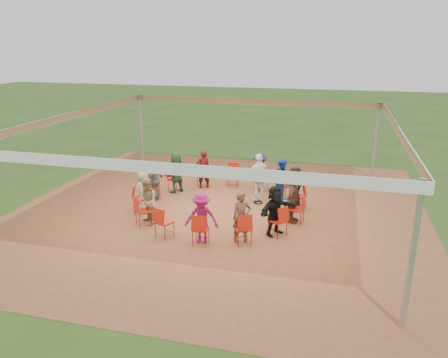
% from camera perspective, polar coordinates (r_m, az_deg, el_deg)
% --- Properties ---
extents(ground, '(80.00, 80.00, 0.00)m').
position_cam_1_polar(ground, '(14.24, -0.59, -4.14)').
color(ground, '#2A4A17').
rests_on(ground, ground).
extents(dirt_patch, '(13.00, 13.00, 0.00)m').
position_cam_1_polar(dirt_patch, '(14.23, -0.59, -4.11)').
color(dirt_patch, brown).
rests_on(dirt_patch, ground).
extents(tent, '(10.33, 10.33, 3.00)m').
position_cam_1_polar(tent, '(13.55, -0.62, 5.24)').
color(tent, '#B2B2B7').
rests_on(tent, ground).
extents(chair_0, '(0.50, 0.48, 0.90)m').
position_cam_1_polar(chair_0, '(13.30, 9.46, -3.89)').
color(chair_0, red).
rests_on(chair_0, ground).
extents(chair_1, '(0.54, 0.53, 0.90)m').
position_cam_1_polar(chair_1, '(14.36, 9.61, -2.28)').
color(chair_1, red).
rests_on(chair_1, ground).
extents(chair_2, '(0.61, 0.61, 0.90)m').
position_cam_1_polar(chair_2, '(15.34, 7.89, -0.91)').
color(chair_2, red).
rests_on(chair_2, ground).
extents(chair_3, '(0.55, 0.56, 0.90)m').
position_cam_1_polar(chair_3, '(16.07, 4.89, 0.05)').
color(chair_3, red).
rests_on(chair_3, ground).
extents(chair_4, '(0.45, 0.47, 0.90)m').
position_cam_1_polar(chair_4, '(16.45, 1.16, 0.52)').
color(chair_4, red).
rests_on(chair_4, ground).
extents(chair_5, '(0.58, 0.59, 0.90)m').
position_cam_1_polar(chair_5, '(16.43, -2.78, 0.48)').
color(chair_5, red).
rests_on(chair_5, ground).
extents(chair_6, '(0.60, 0.60, 0.90)m').
position_cam_1_polar(chair_6, '(16.01, -6.45, -0.07)').
color(chair_6, red).
rests_on(chair_6, ground).
extents(chair_7, '(0.50, 0.48, 0.90)m').
position_cam_1_polar(chair_7, '(15.24, -9.33, -1.10)').
color(chair_7, red).
rests_on(chair_7, ground).
extents(chair_8, '(0.54, 0.53, 0.90)m').
position_cam_1_polar(chair_8, '(14.25, -10.87, -2.51)').
color(chair_8, red).
rests_on(chair_8, ground).
extents(chair_9, '(0.61, 0.61, 0.90)m').
position_cam_1_polar(chair_9, '(13.19, -10.49, -4.13)').
color(chair_9, red).
rests_on(chair_9, ground).
extents(chair_10, '(0.55, 0.56, 0.90)m').
position_cam_1_polar(chair_10, '(12.29, -7.80, -5.64)').
color(chair_10, red).
rests_on(chair_10, ground).
extents(chair_11, '(0.45, 0.47, 0.90)m').
position_cam_1_polar(chair_11, '(11.78, -3.06, -6.55)').
color(chair_11, red).
rests_on(chair_11, ground).
extents(chair_12, '(0.58, 0.59, 0.90)m').
position_cam_1_polar(chair_12, '(11.81, 2.47, -6.48)').
color(chair_12, red).
rests_on(chair_12, ground).
extents(chair_13, '(0.60, 0.60, 0.90)m').
position_cam_1_polar(chair_13, '(12.37, 7.03, -5.45)').
color(chair_13, red).
rests_on(chair_13, ground).
extents(person_seated_0, '(0.56, 0.90, 1.44)m').
position_cam_1_polar(person_seated_0, '(13.23, 9.02, -2.71)').
color(person_seated_0, brown).
rests_on(person_seated_0, ground).
extents(person_seated_1, '(0.58, 0.79, 1.44)m').
position_cam_1_polar(person_seated_1, '(14.25, 9.19, -1.25)').
color(person_seated_1, black).
rests_on(person_seated_1, ground).
extents(person_seated_2, '(0.77, 0.79, 1.44)m').
position_cam_1_polar(person_seated_2, '(15.19, 7.56, 0.01)').
color(person_seated_2, '#1A42AE').
rests_on(person_seated_2, ground).
extents(person_seated_3, '(1.03, 0.77, 1.44)m').
position_cam_1_polar(person_seated_3, '(15.89, 4.68, 0.89)').
color(person_seated_3, '#211B47').
rests_on(person_seated_3, ground).
extents(person_seated_4, '(0.63, 0.56, 1.44)m').
position_cam_1_polar(person_seated_4, '(16.24, -2.70, 1.29)').
color(person_seated_4, '#450C13').
rests_on(person_seated_4, ground).
extents(person_seated_5, '(1.17, 1.38, 1.44)m').
position_cam_1_polar(person_seated_5, '(15.83, -6.24, 0.78)').
color(person_seated_5, '#285130').
rests_on(person_seated_5, ground).
extents(person_seated_6, '(0.56, 0.90, 1.44)m').
position_cam_1_polar(person_seated_6, '(15.10, -9.00, -0.17)').
color(person_seated_6, slate).
rests_on(person_seated_6, ground).
extents(person_seated_7, '(0.58, 0.79, 1.44)m').
position_cam_1_polar(person_seated_7, '(14.14, -10.45, -1.46)').
color(person_seated_7, '#B0AF9B').
rests_on(person_seated_7, ground).
extents(person_seated_8, '(0.77, 0.79, 1.44)m').
position_cam_1_polar(person_seated_8, '(13.13, -10.06, -2.93)').
color(person_seated_8, '#A2865D').
rests_on(person_seated_8, ground).
extents(person_seated_9, '(0.96, 0.52, 1.44)m').
position_cam_1_polar(person_seated_9, '(11.77, -2.94, -5.10)').
color(person_seated_9, '#931553').
rests_on(person_seated_9, ground).
extents(person_seated_10, '(0.63, 0.56, 1.44)m').
position_cam_1_polar(person_seated_10, '(11.80, 2.32, -5.03)').
color(person_seated_10, brown).
rests_on(person_seated_10, ground).
extents(person_seated_11, '(1.17, 1.38, 1.44)m').
position_cam_1_polar(person_seated_11, '(12.34, 6.67, -4.11)').
color(person_seated_11, black).
rests_on(person_seated_11, ground).
extents(standing_person, '(1.04, 1.02, 1.65)m').
position_cam_1_polar(standing_person, '(14.94, 4.59, 0.24)').
color(standing_person, white).
rests_on(standing_person, ground).
extents(cable_coil, '(0.42, 0.42, 0.03)m').
position_cam_1_polar(cable_coil, '(14.92, 4.49, -3.07)').
color(cable_coil, black).
rests_on(cable_coil, ground).
extents(laptop, '(0.30, 0.36, 0.22)m').
position_cam_1_polar(laptop, '(13.28, 8.33, -2.82)').
color(laptop, '#B7B7BC').
rests_on(laptop, ground).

